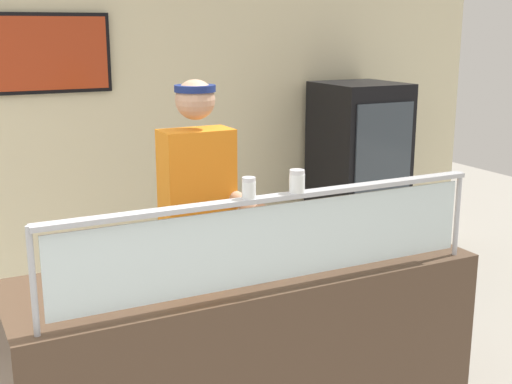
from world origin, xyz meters
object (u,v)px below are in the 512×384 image
Objects in this scene: pizza_tray at (239,262)px; worker_figure at (199,220)px; pepper_flake_shaker at (297,183)px; pizza_server at (237,260)px; parmesan_shaker at (249,189)px; drink_fridge at (358,181)px.

worker_figure is (0.05, 0.60, 0.04)m from pizza_tray.
worker_figure is at bearing 93.83° from pepper_flake_shaker.
parmesan_shaker is (-0.09, -0.31, 0.41)m from pizza_server.
pizza_server is 3.25× the size of parmesan_shaker.
worker_figure is (0.16, 0.93, -0.39)m from parmesan_shaker.
worker_figure is at bearing 70.48° from pizza_server.
pepper_flake_shaker is at bearing -86.17° from worker_figure.
worker_figure is at bearing 85.29° from pizza_tray.
pizza_server is (-0.02, -0.02, 0.02)m from pizza_tray.
pizza_server is at bearing -137.35° from drink_fridge.
drink_fridge is (1.80, 2.08, -0.60)m from pepper_flake_shaker.
pizza_server is at bearing -96.05° from worker_figure.
parmesan_shaker is at bearing -120.00° from pizza_server.
pepper_flake_shaker reaches higher than pizza_server.
pepper_flake_shaker is 1.02m from worker_figure.
pizza_server is 0.63m from worker_figure.
pizza_tray is 0.61m from worker_figure.
pepper_flake_shaker is 0.05× the size of worker_figure.
drink_fridge reaches higher than parmesan_shaker.
pizza_tray is 2.60m from drink_fridge.
parmesan_shaker is 0.05× the size of worker_figure.
pepper_flake_shaker is at bearing -80.85° from pizza_server.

